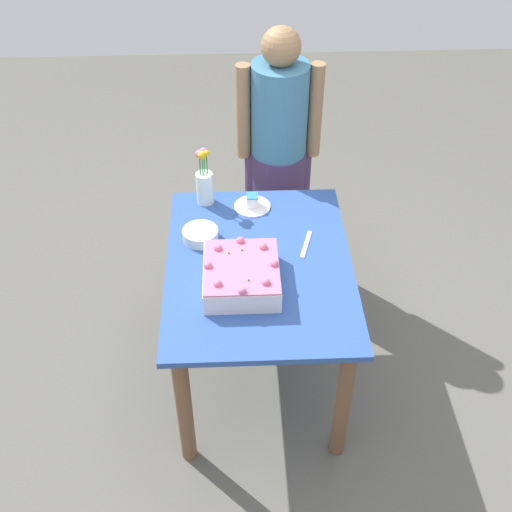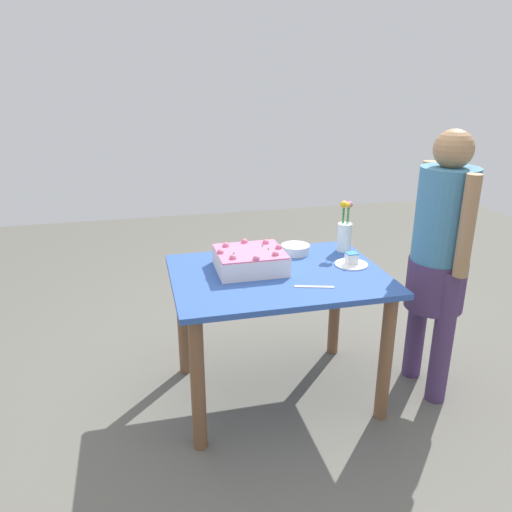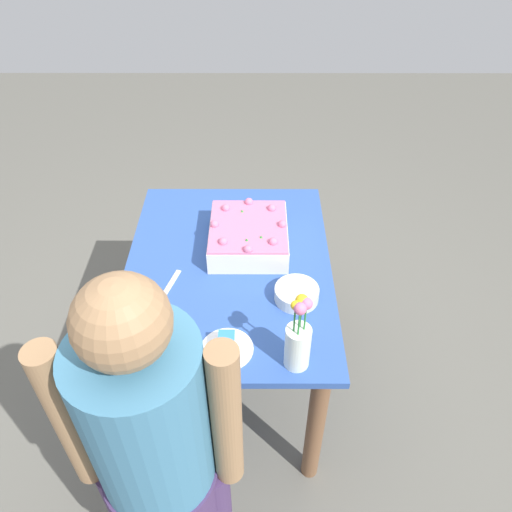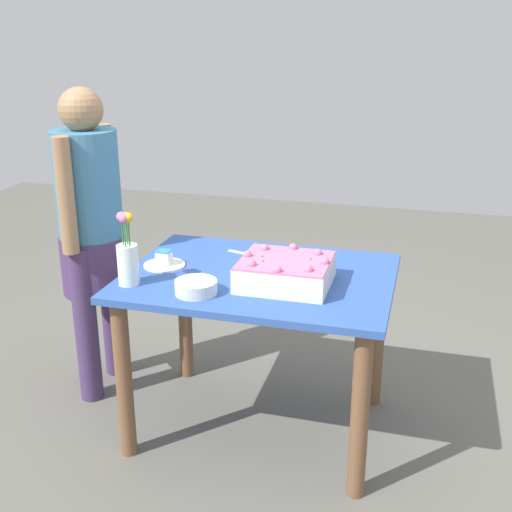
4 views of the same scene
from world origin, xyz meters
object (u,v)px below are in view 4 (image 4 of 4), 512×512
at_px(serving_plate_with_slice, 164,262).
at_px(sheet_cake, 285,272).
at_px(flower_vase, 127,257).
at_px(cake_knife, 246,254).
at_px(fruit_bowl, 196,287).
at_px(person_standing, 91,225).

bearing_deg(serving_plate_with_slice, sheet_cake, 173.14).
distance_m(sheet_cake, serving_plate_with_slice, 0.56).
relative_size(sheet_cake, flower_vase, 1.19).
relative_size(sheet_cake, serving_plate_with_slice, 2.00).
bearing_deg(cake_knife, sheet_cake, -33.53).
height_order(fruit_bowl, person_standing, person_standing).
xyz_separation_m(serving_plate_with_slice, flower_vase, (0.05, 0.23, 0.10)).
distance_m(serving_plate_with_slice, flower_vase, 0.26).
height_order(flower_vase, fruit_bowl, flower_vase).
distance_m(sheet_cake, person_standing, 1.02).
xyz_separation_m(serving_plate_with_slice, fruit_bowl, (-0.24, 0.25, 0.01)).
height_order(sheet_cake, fruit_bowl, sheet_cake).
distance_m(sheet_cake, flower_vase, 0.64).
bearing_deg(cake_knife, flower_vase, -110.28).
xyz_separation_m(sheet_cake, person_standing, (0.99, -0.23, 0.05)).
bearing_deg(sheet_cake, fruit_bowl, 30.30).
distance_m(cake_knife, fruit_bowl, 0.50).
distance_m(flower_vase, person_standing, 0.55).
xyz_separation_m(sheet_cake, serving_plate_with_slice, (0.56, -0.07, -0.04)).
bearing_deg(person_standing, fruit_bowl, -31.17).
height_order(cake_knife, fruit_bowl, fruit_bowl).
bearing_deg(person_standing, sheet_cake, -12.80).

